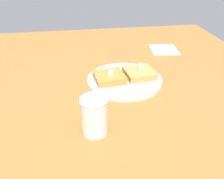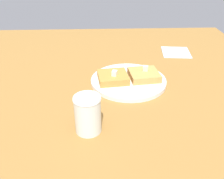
# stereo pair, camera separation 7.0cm
# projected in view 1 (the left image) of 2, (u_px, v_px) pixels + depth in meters

# --- Properties ---
(table_surface) EXTENTS (1.26, 1.26, 0.02)m
(table_surface) POSITION_uv_depth(u_px,v_px,m) (100.00, 89.00, 0.81)
(table_surface) COLOR olive
(table_surface) RESTS_ON ground
(plate) EXTENTS (0.25, 0.25, 0.01)m
(plate) POSITION_uv_depth(u_px,v_px,m) (124.00, 80.00, 0.83)
(plate) COLOR silver
(plate) RESTS_ON table_surface
(toast_slice_left) EXTENTS (0.10, 0.10, 0.02)m
(toast_slice_left) POSITION_uv_depth(u_px,v_px,m) (109.00, 77.00, 0.81)
(toast_slice_left) COLOR #B38238
(toast_slice_left) RESTS_ON plate
(toast_slice_middle) EXTENTS (0.10, 0.10, 0.02)m
(toast_slice_middle) POSITION_uv_depth(u_px,v_px,m) (139.00, 73.00, 0.83)
(toast_slice_middle) COLOR #C99148
(toast_slice_middle) RESTS_ON plate
(butter_pat_primary) EXTENTS (0.02, 0.02, 0.02)m
(butter_pat_primary) POSITION_uv_depth(u_px,v_px,m) (111.00, 73.00, 0.79)
(butter_pat_primary) COLOR #F7E9CB
(butter_pat_primary) RESTS_ON toast_slice_left
(butter_pat_secondary) EXTENTS (0.02, 0.02, 0.02)m
(butter_pat_secondary) POSITION_uv_depth(u_px,v_px,m) (141.00, 67.00, 0.83)
(butter_pat_secondary) COLOR #EFEAB3
(butter_pat_secondary) RESTS_ON toast_slice_middle
(fork) EXTENTS (0.16, 0.05, 0.00)m
(fork) POSITION_uv_depth(u_px,v_px,m) (134.00, 88.00, 0.77)
(fork) COLOR silver
(fork) RESTS_ON plate
(syrup_jar) EXTENTS (0.07, 0.07, 0.10)m
(syrup_jar) POSITION_uv_depth(u_px,v_px,m) (94.00, 117.00, 0.59)
(syrup_jar) COLOR #562410
(syrup_jar) RESTS_ON table_surface
(napkin) EXTENTS (0.13, 0.14, 0.00)m
(napkin) POSITION_uv_depth(u_px,v_px,m) (164.00, 50.00, 1.08)
(napkin) COLOR silver
(napkin) RESTS_ON table_surface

